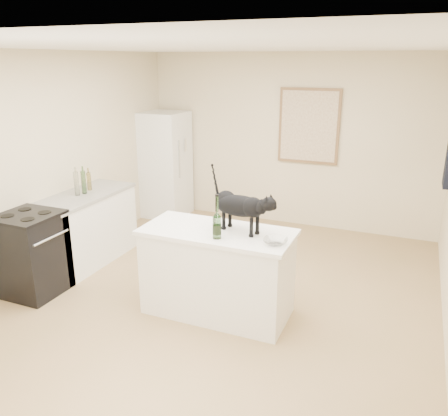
% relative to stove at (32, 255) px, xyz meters
% --- Properties ---
extents(floor, '(5.50, 5.50, 0.00)m').
position_rel_stove_xyz_m(floor, '(1.95, 0.60, -0.45)').
color(floor, '#9F7C55').
rests_on(floor, ground).
extents(ceiling, '(5.50, 5.50, 0.00)m').
position_rel_stove_xyz_m(ceiling, '(1.95, 0.60, 2.15)').
color(ceiling, white).
rests_on(ceiling, ground).
extents(wall_back, '(4.50, 0.00, 4.50)m').
position_rel_stove_xyz_m(wall_back, '(1.95, 3.35, 0.85)').
color(wall_back, beige).
rests_on(wall_back, ground).
extents(wall_left, '(0.00, 5.50, 5.50)m').
position_rel_stove_xyz_m(wall_left, '(-0.30, 0.60, 0.85)').
color(wall_left, beige).
rests_on(wall_left, ground).
extents(island_base, '(1.44, 0.67, 0.86)m').
position_rel_stove_xyz_m(island_base, '(2.05, 0.40, -0.02)').
color(island_base, white).
rests_on(island_base, floor).
extents(island_top, '(1.50, 0.70, 0.04)m').
position_rel_stove_xyz_m(island_top, '(2.05, 0.40, 0.43)').
color(island_top, white).
rests_on(island_top, island_base).
extents(left_cabinets, '(0.60, 1.40, 0.86)m').
position_rel_stove_xyz_m(left_cabinets, '(0.00, 0.90, -0.02)').
color(left_cabinets, white).
rests_on(left_cabinets, floor).
extents(left_countertop, '(0.62, 1.44, 0.04)m').
position_rel_stove_xyz_m(left_countertop, '(0.00, 0.90, 0.43)').
color(left_countertop, gray).
rests_on(left_countertop, left_cabinets).
extents(stove, '(0.60, 0.60, 0.90)m').
position_rel_stove_xyz_m(stove, '(0.00, 0.00, 0.00)').
color(stove, black).
rests_on(stove, floor).
extents(fridge, '(0.68, 0.68, 1.70)m').
position_rel_stove_xyz_m(fridge, '(0.00, 2.95, 0.40)').
color(fridge, white).
rests_on(fridge, floor).
extents(artwork_frame, '(0.90, 0.03, 1.10)m').
position_rel_stove_xyz_m(artwork_frame, '(2.25, 3.32, 1.10)').
color(artwork_frame, brown).
rests_on(artwork_frame, wall_back).
extents(artwork_canvas, '(0.82, 0.00, 1.02)m').
position_rel_stove_xyz_m(artwork_canvas, '(2.25, 3.30, 1.10)').
color(artwork_canvas, beige).
rests_on(artwork_canvas, wall_back).
extents(black_cat, '(0.69, 0.37, 0.46)m').
position_rel_stove_xyz_m(black_cat, '(2.26, 0.46, 0.68)').
color(black_cat, black).
rests_on(black_cat, island_top).
extents(wine_bottle, '(0.08, 0.08, 0.37)m').
position_rel_stove_xyz_m(wine_bottle, '(2.13, 0.21, 0.64)').
color(wine_bottle, '#245020').
rests_on(wine_bottle, island_top).
extents(glass_bowl, '(0.24, 0.24, 0.05)m').
position_rel_stove_xyz_m(glass_bowl, '(2.68, 0.27, 0.48)').
color(glass_bowl, white).
rests_on(glass_bowl, island_top).
extents(fridge_paper, '(0.04, 0.16, 0.20)m').
position_rel_stove_xyz_m(fridge_paper, '(0.34, 3.05, 0.74)').
color(fridge_paper, silver).
rests_on(fridge_paper, fridge).
extents(counter_bottle_cluster, '(0.10, 0.30, 0.29)m').
position_rel_stove_xyz_m(counter_bottle_cluster, '(-0.01, 0.94, 0.59)').
color(counter_bottle_cluster, '#194517').
rests_on(counter_bottle_cluster, left_countertop).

